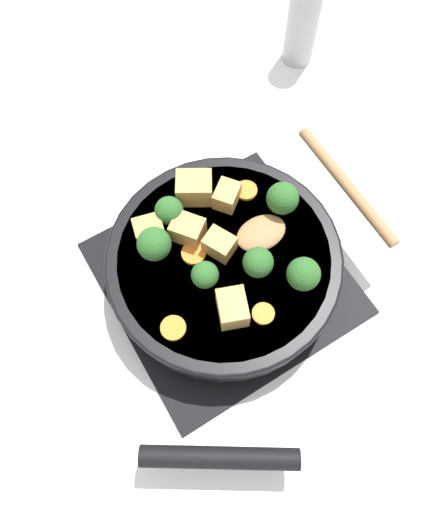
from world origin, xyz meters
name	(u,v)px	position (x,y,z in m)	size (l,w,h in m)	color
ground_plane	(224,278)	(0.00, 0.00, 0.00)	(2.40, 2.40, 0.00)	white
front_burner_grate	(224,275)	(0.00, 0.00, 0.01)	(0.31, 0.31, 0.03)	black
skillet_pan	(224,265)	(0.00, 0.00, 0.06)	(0.36, 0.41, 0.05)	black
wooden_spoon	(309,208)	(-0.13, 0.00, 0.08)	(0.18, 0.21, 0.02)	#A87A4C
tofu_cube_center_large	(149,230)	(0.07, -0.08, 0.09)	(0.04, 0.03, 0.03)	tan
tofu_cube_near_handle	(232,308)	(0.03, 0.07, 0.09)	(0.04, 0.03, 0.03)	tan
tofu_cube_east_chunk	(188,230)	(0.02, -0.05, 0.09)	(0.04, 0.03, 0.03)	tan
tofu_cube_west_chunk	(227,196)	(-0.05, -0.07, 0.09)	(0.04, 0.03, 0.03)	tan
tofu_cube_back_piece	(194,188)	(-0.01, -0.10, 0.10)	(0.05, 0.04, 0.04)	tan
tofu_cube_front_piece	(221,244)	(0.00, -0.01, 0.09)	(0.04, 0.03, 0.03)	tan
broccoli_floret_near_spoon	(154,244)	(0.07, -0.05, 0.10)	(0.04, 0.04, 0.05)	#709956
broccoli_floret_center_top	(169,211)	(0.03, -0.08, 0.10)	(0.04, 0.04, 0.04)	#709956
broccoli_floret_east_rim	(283,199)	(-0.10, -0.02, 0.10)	(0.04, 0.04, 0.05)	#709956
broccoli_floret_west_rim	(205,275)	(0.04, 0.02, 0.10)	(0.03, 0.03, 0.04)	#709956
broccoli_floret_north_edge	(303,274)	(-0.06, 0.08, 0.10)	(0.04, 0.04, 0.05)	#709956
broccoli_floret_south_cluster	(258,263)	(-0.02, 0.04, 0.10)	(0.04, 0.04, 0.05)	#709956
carrot_slice_orange_thin	(194,253)	(0.03, -0.02, 0.08)	(0.03, 0.03, 0.01)	orange
carrot_slice_near_center	(173,328)	(0.10, 0.05, 0.08)	(0.03, 0.03, 0.01)	orange
carrot_slice_edge_slice	(266,312)	(0.00, 0.09, 0.08)	(0.03, 0.03, 0.01)	orange
carrot_slice_under_broccoli	(246,190)	(-0.08, -0.07, 0.08)	(0.03, 0.03, 0.01)	orange
pepper_mill	(303,20)	(-0.33, -0.29, 0.08)	(0.05, 0.05, 0.17)	#B2B2B7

